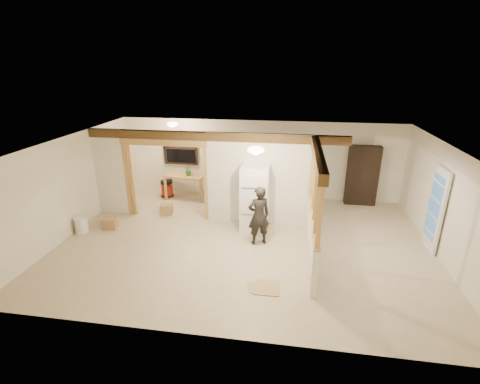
% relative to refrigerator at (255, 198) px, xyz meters
% --- Properties ---
extents(floor, '(9.00, 6.50, 0.01)m').
position_rel_refrigerator_xyz_m(floor, '(-0.16, -0.79, -0.87)').
color(floor, '#C7B294').
rests_on(floor, ground).
extents(ceiling, '(9.00, 6.50, 0.01)m').
position_rel_refrigerator_xyz_m(ceiling, '(-0.16, -0.79, 1.63)').
color(ceiling, white).
extents(wall_back, '(9.00, 0.01, 2.50)m').
position_rel_refrigerator_xyz_m(wall_back, '(-0.16, 2.46, 0.38)').
color(wall_back, white).
rests_on(wall_back, floor).
extents(wall_front, '(9.00, 0.01, 2.50)m').
position_rel_refrigerator_xyz_m(wall_front, '(-0.16, -4.04, 0.38)').
color(wall_front, white).
rests_on(wall_front, floor).
extents(wall_left, '(0.01, 6.50, 2.50)m').
position_rel_refrigerator_xyz_m(wall_left, '(-4.66, -0.79, 0.38)').
color(wall_left, white).
rests_on(wall_left, floor).
extents(wall_right, '(0.01, 6.50, 2.50)m').
position_rel_refrigerator_xyz_m(wall_right, '(4.34, -0.79, 0.38)').
color(wall_right, white).
rests_on(wall_right, floor).
extents(partition_left_stub, '(0.90, 0.12, 2.50)m').
position_rel_refrigerator_xyz_m(partition_left_stub, '(-4.21, 0.41, 0.38)').
color(partition_left_stub, white).
rests_on(partition_left_stub, floor).
extents(partition_center, '(2.80, 0.12, 2.50)m').
position_rel_refrigerator_xyz_m(partition_center, '(0.04, 0.41, 0.38)').
color(partition_center, white).
rests_on(partition_center, floor).
extents(doorway_frame, '(2.46, 0.14, 2.20)m').
position_rel_refrigerator_xyz_m(doorway_frame, '(-2.56, 0.41, 0.23)').
color(doorway_frame, tan).
rests_on(doorway_frame, floor).
extents(header_beam_back, '(7.00, 0.18, 0.22)m').
position_rel_refrigerator_xyz_m(header_beam_back, '(-1.16, 0.41, 1.51)').
color(header_beam_back, brown).
rests_on(header_beam_back, ceiling).
extents(header_beam_right, '(0.18, 3.30, 0.22)m').
position_rel_refrigerator_xyz_m(header_beam_right, '(1.44, -1.19, 1.51)').
color(header_beam_right, brown).
rests_on(header_beam_right, ceiling).
extents(pony_wall, '(0.12, 3.20, 1.00)m').
position_rel_refrigerator_xyz_m(pony_wall, '(1.44, -1.19, -0.37)').
color(pony_wall, white).
rests_on(pony_wall, floor).
extents(stud_partition, '(0.14, 3.20, 1.32)m').
position_rel_refrigerator_xyz_m(stud_partition, '(1.44, -1.19, 0.79)').
color(stud_partition, tan).
rests_on(stud_partition, pony_wall).
extents(window_back, '(1.12, 0.10, 1.10)m').
position_rel_refrigerator_xyz_m(window_back, '(-2.76, 2.38, 0.68)').
color(window_back, black).
rests_on(window_back, wall_back).
extents(french_door, '(0.12, 0.86, 2.00)m').
position_rel_refrigerator_xyz_m(french_door, '(4.26, -0.39, 0.13)').
color(french_door, white).
rests_on(french_door, floor).
extents(ceiling_dome_main, '(0.36, 0.36, 0.16)m').
position_rel_refrigerator_xyz_m(ceiling_dome_main, '(0.14, -1.29, 1.61)').
color(ceiling_dome_main, '#FFEABF').
rests_on(ceiling_dome_main, ceiling).
extents(ceiling_dome_util, '(0.32, 0.32, 0.14)m').
position_rel_refrigerator_xyz_m(ceiling_dome_util, '(-2.66, 1.51, 1.61)').
color(ceiling_dome_util, '#FFEABF').
rests_on(ceiling_dome_util, ceiling).
extents(hanging_bulb, '(0.07, 0.07, 0.07)m').
position_rel_refrigerator_xyz_m(hanging_bulb, '(-2.16, 0.81, 1.31)').
color(hanging_bulb, '#FFD88C').
rests_on(hanging_bulb, ceiling).
extents(refrigerator, '(0.72, 0.70, 1.74)m').
position_rel_refrigerator_xyz_m(refrigerator, '(0.00, 0.00, 0.00)').
color(refrigerator, silver).
rests_on(refrigerator, floor).
extents(woman, '(0.64, 0.55, 1.49)m').
position_rel_refrigerator_xyz_m(woman, '(0.19, -0.81, -0.13)').
color(woman, black).
rests_on(woman, floor).
extents(work_table, '(1.35, 0.80, 0.80)m').
position_rel_refrigerator_xyz_m(work_table, '(-2.48, 1.86, -0.47)').
color(work_table, tan).
rests_on(work_table, floor).
extents(potted_plant, '(0.36, 0.33, 0.33)m').
position_rel_refrigerator_xyz_m(potted_plant, '(-2.33, 1.82, 0.10)').
color(potted_plant, '#467835').
rests_on(potted_plant, work_table).
extents(shop_vac, '(0.47, 0.47, 0.56)m').
position_rel_refrigerator_xyz_m(shop_vac, '(-3.15, 1.93, -0.59)').
color(shop_vac, '#9C1A0E').
rests_on(shop_vac, floor).
extents(bookshelf, '(0.93, 0.31, 1.86)m').
position_rel_refrigerator_xyz_m(bookshelf, '(3.08, 2.23, 0.06)').
color(bookshelf, black).
rests_on(bookshelf, floor).
extents(bucket, '(0.36, 0.36, 0.42)m').
position_rel_refrigerator_xyz_m(bucket, '(-4.46, -0.93, -0.66)').
color(bucket, silver).
rests_on(bucket, floor).
extents(box_util_a, '(0.39, 0.35, 0.29)m').
position_rel_refrigerator_xyz_m(box_util_a, '(-2.67, 0.56, -0.72)').
color(box_util_a, '#9C794B').
rests_on(box_util_a, floor).
extents(box_util_b, '(0.34, 0.34, 0.26)m').
position_rel_refrigerator_xyz_m(box_util_b, '(-2.69, 0.62, -0.74)').
color(box_util_b, '#9C794B').
rests_on(box_util_b, floor).
extents(box_front, '(0.41, 0.35, 0.30)m').
position_rel_refrigerator_xyz_m(box_front, '(-3.84, -0.60, -0.72)').
color(box_front, '#9C794B').
rests_on(box_front, floor).
extents(floor_panel_near, '(0.51, 0.51, 0.02)m').
position_rel_refrigerator_xyz_m(floor_panel_near, '(0.55, -2.60, -0.86)').
color(floor_panel_near, tan).
rests_on(floor_panel_near, floor).
extents(floor_panel_far, '(0.51, 0.45, 0.01)m').
position_rel_refrigerator_xyz_m(floor_panel_far, '(0.39, -2.61, -0.86)').
color(floor_panel_far, tan).
rests_on(floor_panel_far, floor).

